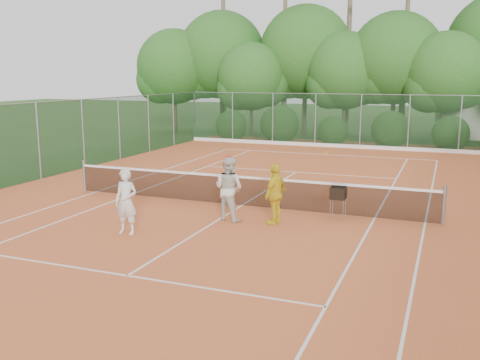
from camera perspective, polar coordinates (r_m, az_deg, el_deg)
name	(u,v)px	position (r m, az deg, el deg)	size (l,w,h in m)	color
ground	(241,206)	(16.80, 0.12, -2.84)	(120.00, 120.00, 0.00)	#294C1B
clay_court	(241,206)	(16.80, 0.12, -2.81)	(18.00, 36.00, 0.02)	#D66431
tennis_net	(241,190)	(16.68, 0.12, -1.07)	(11.97, 0.10, 1.10)	gray
player_white	(126,202)	(14.03, -12.05, -2.26)	(0.62, 0.41, 1.69)	silver
player_center_grp	(229,188)	(15.01, -1.21, -0.88)	(1.02, 0.87, 1.85)	beige
player_yellow	(275,194)	(14.66, 3.80, -1.48)	(0.99, 0.41, 1.69)	yellow
ball_hopper	(338,194)	(15.38, 10.45, -1.43)	(0.41, 0.41, 0.94)	gray
stray_ball_a	(323,154)	(27.99, 8.89, 2.77)	(0.07, 0.07, 0.07)	#CCEB36
stray_ball_b	(327,153)	(28.44, 9.25, 2.89)	(0.07, 0.07, 0.07)	#CEDD33
stray_ball_c	(354,160)	(26.35, 12.06, 2.14)	(0.07, 0.07, 0.07)	gold
court_markings	(241,206)	(16.80, 0.12, -2.77)	(11.03, 23.83, 0.01)	white
fence_back	(338,121)	(30.87, 10.37, 6.24)	(18.07, 0.07, 3.00)	#19381E
tropical_treeline	(379,58)	(35.71, 14.56, 12.48)	(32.10, 8.49, 15.03)	brown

